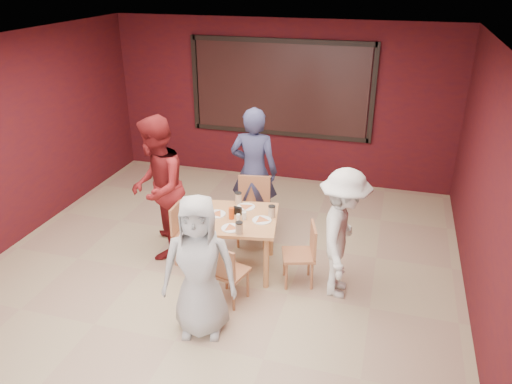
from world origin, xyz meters
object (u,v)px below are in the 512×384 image
(diner_front, at_px, (199,267))
(diner_left, at_px, (157,188))
(chair_back, at_px, (253,206))
(diner_back, at_px, (254,171))
(chair_front, at_px, (226,270))
(dining_table, at_px, (239,224))
(chair_right, at_px, (304,251))
(chair_left, at_px, (186,230))
(diner_right, at_px, (343,234))

(diner_front, height_order, diner_left, diner_left)
(chair_back, relative_size, diner_back, 0.50)
(chair_front, distance_m, diner_left, 1.57)
(dining_table, bearing_deg, chair_right, -5.24)
(chair_front, distance_m, chair_back, 1.51)
(chair_front, distance_m, diner_front, 0.63)
(chair_back, xyz_separation_m, diner_back, (-0.07, 0.27, 0.40))
(chair_right, bearing_deg, chair_left, 177.35)
(diner_front, relative_size, diner_right, 1.00)
(diner_right, bearing_deg, diner_left, 83.05)
(dining_table, height_order, diner_back, diner_back)
(dining_table, bearing_deg, chair_left, -179.61)
(chair_left, distance_m, chair_right, 1.57)
(chair_right, height_order, diner_right, diner_right)
(chair_left, bearing_deg, chair_front, -41.69)
(chair_left, height_order, diner_left, diner_left)
(chair_back, relative_size, chair_left, 1.14)
(dining_table, distance_m, diner_front, 1.25)
(chair_left, distance_m, diner_left, 0.66)
(dining_table, distance_m, chair_back, 0.79)
(chair_front, xyz_separation_m, diner_right, (1.22, 0.57, 0.35))
(chair_left, xyz_separation_m, diner_left, (-0.42, 0.12, 0.49))
(chair_back, relative_size, diner_front, 0.59)
(chair_left, xyz_separation_m, diner_front, (0.70, -1.23, 0.33))
(chair_front, height_order, diner_front, diner_front)
(chair_right, height_order, diner_back, diner_back)
(chair_back, xyz_separation_m, diner_left, (-1.11, -0.66, 0.42))
(diner_back, relative_size, diner_right, 1.18)
(diner_front, bearing_deg, chair_front, 65.20)
(diner_right, bearing_deg, chair_back, 54.43)
(chair_back, xyz_separation_m, diner_front, (0.02, -2.02, 0.27))
(chair_front, distance_m, chair_right, 1.00)
(diner_right, bearing_deg, chair_right, 80.27)
(chair_left, bearing_deg, chair_right, -2.65)
(diner_front, bearing_deg, chair_left, 105.96)
(chair_back, bearing_deg, diner_back, 104.10)
(dining_table, distance_m, diner_right, 1.31)
(dining_table, relative_size, diner_front, 0.69)
(diner_left, bearing_deg, chair_right, 66.31)
(diner_back, bearing_deg, chair_right, 128.25)
(diner_front, height_order, diner_back, diner_back)
(dining_table, distance_m, chair_front, 0.76)
(diner_right, bearing_deg, dining_table, 82.75)
(diner_right, bearing_deg, diner_back, 48.70)
(dining_table, height_order, chair_back, chair_back)
(chair_right, xyz_separation_m, diner_back, (-0.96, 1.13, 0.48))
(dining_table, bearing_deg, chair_back, 93.11)
(chair_front, bearing_deg, diner_front, -101.10)
(chair_right, distance_m, diner_right, 0.57)
(chair_front, bearing_deg, dining_table, 96.16)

